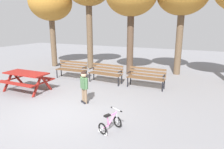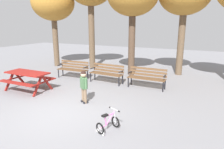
# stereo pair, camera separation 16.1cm
# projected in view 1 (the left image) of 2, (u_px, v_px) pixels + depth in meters

# --- Properties ---
(ground) EXTENTS (36.00, 36.00, 0.00)m
(ground) POSITION_uv_depth(u_px,v_px,m) (59.00, 113.00, 6.16)
(ground) COLOR gray
(picnic_table) EXTENTS (1.81, 1.35, 0.79)m
(picnic_table) POSITION_uv_depth(u_px,v_px,m) (26.00, 77.00, 8.12)
(picnic_table) COLOR maroon
(picnic_table) RESTS_ON ground
(park_bench_far_left) EXTENTS (1.62, 0.52, 0.85)m
(park_bench_far_left) POSITION_uv_depth(u_px,v_px,m) (72.00, 68.00, 10.08)
(park_bench_far_left) COLOR brown
(park_bench_far_left) RESTS_ON ground
(park_bench_left) EXTENTS (1.62, 0.54, 0.85)m
(park_bench_left) POSITION_uv_depth(u_px,v_px,m) (106.00, 72.00, 9.30)
(park_bench_left) COLOR brown
(park_bench_left) RESTS_ON ground
(park_bench_right) EXTENTS (1.60, 0.47, 0.85)m
(park_bench_right) POSITION_uv_depth(u_px,v_px,m) (146.00, 76.00, 8.57)
(park_bench_right) COLOR brown
(park_bench_right) RESTS_ON ground
(child_standing) EXTENTS (0.38, 0.28, 1.13)m
(child_standing) POSITION_uv_depth(u_px,v_px,m) (84.00, 84.00, 6.85)
(child_standing) COLOR #7F664C
(child_standing) RESTS_ON ground
(kids_bicycle) EXTENTS (0.53, 0.63, 0.54)m
(kids_bicycle) POSITION_uv_depth(u_px,v_px,m) (110.00, 123.00, 5.13)
(kids_bicycle) COLOR black
(kids_bicycle) RESTS_ON ground
(tree_far_left) EXTENTS (2.60, 2.60, 5.04)m
(tree_far_left) POSITION_uv_depth(u_px,v_px,m) (51.00, 3.00, 12.20)
(tree_far_left) COLOR brown
(tree_far_left) RESTS_ON ground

